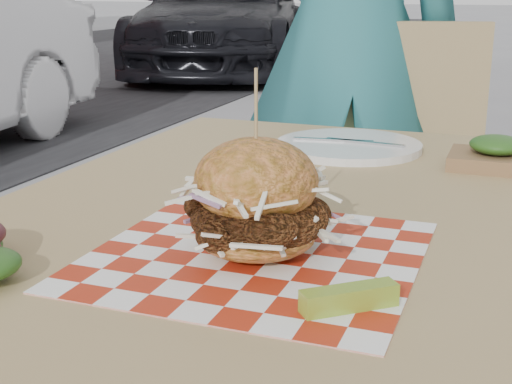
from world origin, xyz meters
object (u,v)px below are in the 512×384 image
Objects in this scene: diner at (348,39)px; sandwich at (256,205)px; car_dark at (225,17)px; patio_chair at (391,171)px; patio_table at (282,262)px.

diner is 1.32m from sandwich.
diner is 7.22m from car_dark.
patio_chair is 1.23m from sandwich.
sandwich is (3.34, -7.81, 0.15)m from car_dark.
patio_table is (3.32, -7.63, 0.02)m from car_dark.
diner reaches higher than sandwich.
sandwich is at bearing -101.74° from patio_chair.
patio_chair is (3.29, -6.61, -0.10)m from car_dark.
car_dark reaches higher than patio_table.
car_dark is at bearing 113.49° from patio_table.
diner is at bearing 99.21° from patio_table.
diner is at bearing -78.19° from car_dark.
patio_chair is at bearing 92.48° from sandwich.
patio_chair is at bearing 91.36° from patio_table.
patio_chair is 4.54× the size of sandwich.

